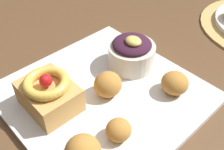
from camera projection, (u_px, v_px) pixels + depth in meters
dining_table at (183, 86)px, 0.62m from camera, size 1.29×1.05×0.73m
front_plate at (104, 95)px, 0.46m from camera, size 0.31×0.31×0.01m
cake_slice at (49, 93)px, 0.41m from camera, size 0.09×0.07×0.07m
berry_ramekin at (132, 53)px, 0.49m from camera, size 0.09×0.09×0.07m
fritter_front at (119, 130)px, 0.38m from camera, size 0.04×0.04×0.03m
fritter_middle at (108, 84)px, 0.44m from camera, size 0.05×0.05×0.04m
fritter_back at (175, 83)px, 0.45m from camera, size 0.05×0.05×0.04m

